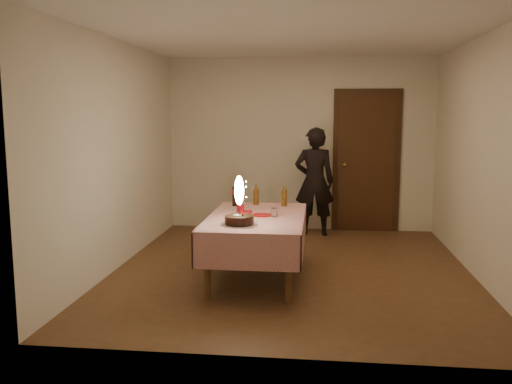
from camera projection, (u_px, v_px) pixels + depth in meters
ground at (291, 270)px, 6.17m from camera, size 4.00×4.50×0.01m
room_shell at (296, 124)px, 6.00m from camera, size 4.04×4.54×2.62m
dining_table at (257, 224)px, 5.80m from camera, size 1.02×1.72×0.68m
birthday_cake at (239, 213)px, 5.31m from camera, size 0.36×0.36×0.49m
red_plate at (262, 215)px, 5.81m from camera, size 0.22×0.22×0.01m
red_cup at (241, 209)px, 5.92m from camera, size 0.08×0.08×0.10m
clear_cup at (274, 212)px, 5.75m from camera, size 0.07×0.07×0.09m
napkin_stack at (245, 212)px, 5.95m from camera, size 0.15×0.15×0.02m
cola_bottle at (237, 193)px, 6.39m from camera, size 0.10×0.10×0.32m
amber_bottle_left at (256, 195)px, 6.48m from camera, size 0.06×0.06×0.26m
amber_bottle_right at (284, 196)px, 6.38m from camera, size 0.06×0.06×0.26m
photographer at (314, 181)px, 7.85m from camera, size 0.60×0.46×1.57m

